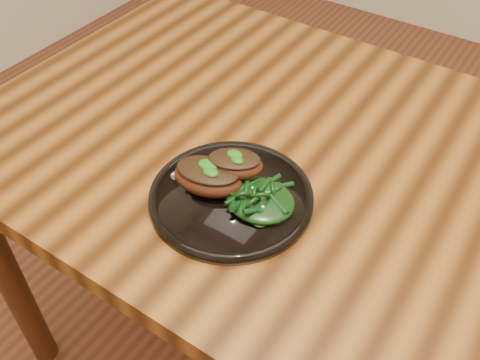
% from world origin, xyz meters
% --- Properties ---
extents(desk, '(1.60, 0.80, 0.75)m').
position_xyz_m(desk, '(0.00, 0.00, 0.67)').
color(desk, '#321806').
rests_on(desk, ground).
extents(plate, '(0.26, 0.26, 0.02)m').
position_xyz_m(plate, '(-0.23, -0.17, 0.76)').
color(plate, black).
rests_on(plate, desk).
extents(lamb_chop_front, '(0.13, 0.10, 0.05)m').
position_xyz_m(lamb_chop_front, '(-0.27, -0.18, 0.79)').
color(lamb_chop_front, '#421A0C').
rests_on(lamb_chop_front, plate).
extents(lamb_chop_back, '(0.11, 0.09, 0.04)m').
position_xyz_m(lamb_chop_back, '(-0.25, -0.14, 0.80)').
color(lamb_chop_back, '#421A0C').
rests_on(lamb_chop_back, plate).
extents(herb_smear, '(0.08, 0.05, 0.00)m').
position_xyz_m(herb_smear, '(-0.27, -0.11, 0.77)').
color(herb_smear, '#0C4907').
rests_on(herb_smear, plate).
extents(greens_heap, '(0.11, 0.10, 0.04)m').
position_xyz_m(greens_heap, '(-0.18, -0.16, 0.78)').
color(greens_heap, black).
rests_on(greens_heap, plate).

